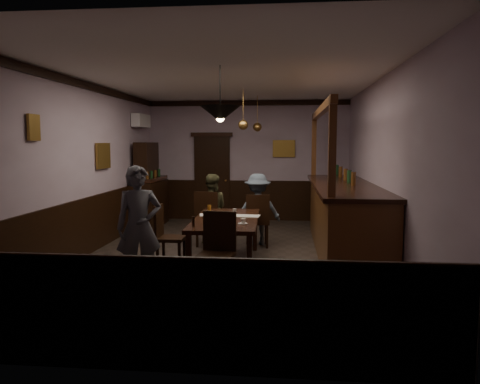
# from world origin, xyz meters

# --- Properties ---
(room) EXTENTS (5.01, 8.01, 3.01)m
(room) POSITION_xyz_m (0.00, 0.00, 1.50)
(room) COLOR #2D2621
(room) RESTS_ON ground
(dining_table) EXTENTS (1.07, 2.23, 0.75)m
(dining_table) POSITION_xyz_m (0.03, -0.42, 0.69)
(dining_table) COLOR black
(dining_table) RESTS_ON ground
(chair_far_left) EXTENTS (0.52, 0.52, 1.05)m
(chair_far_left) POSITION_xyz_m (-0.48, 0.83, 0.57)
(chair_far_left) COLOR black
(chair_far_left) RESTS_ON ground
(chair_far_right) EXTENTS (0.48, 0.48, 1.00)m
(chair_far_right) POSITION_xyz_m (0.45, 0.86, 0.55)
(chair_far_right) COLOR black
(chair_far_right) RESTS_ON ground
(chair_near) EXTENTS (0.50, 0.50, 1.04)m
(chair_near) POSITION_xyz_m (0.08, -1.74, 0.57)
(chair_near) COLOR black
(chair_near) RESTS_ON ground
(chair_side) EXTENTS (0.43, 0.43, 0.97)m
(chair_side) POSITION_xyz_m (-0.90, -0.65, 0.53)
(chair_side) COLOR black
(chair_side) RESTS_ON ground
(person_standing) EXTENTS (0.70, 0.59, 1.64)m
(person_standing) POSITION_xyz_m (-0.98, -1.70, 0.82)
(person_standing) COLOR #4C4E57
(person_standing) RESTS_ON ground
(person_seated_left) EXTENTS (0.68, 0.54, 1.35)m
(person_seated_left) POSITION_xyz_m (-0.47, 1.11, 0.68)
(person_seated_left) COLOR #444329
(person_seated_left) RESTS_ON ground
(person_seated_right) EXTENTS (0.97, 0.69, 1.36)m
(person_seated_right) POSITION_xyz_m (0.43, 1.14, 0.68)
(person_seated_right) COLOR #4C5A6C
(person_seated_right) RESTS_ON ground
(newspaper_left) EXTENTS (0.46, 0.37, 0.01)m
(newspaper_left) POSITION_xyz_m (-0.24, -0.12, 0.75)
(newspaper_left) COLOR silver
(newspaper_left) RESTS_ON dining_table
(newspaper_right) EXTENTS (0.44, 0.33, 0.01)m
(newspaper_right) POSITION_xyz_m (0.33, -0.19, 0.75)
(newspaper_right) COLOR silver
(newspaper_right) RESTS_ON dining_table
(napkin) EXTENTS (0.15, 0.15, 0.00)m
(napkin) POSITION_xyz_m (-0.03, -0.67, 0.75)
(napkin) COLOR #E6CA54
(napkin) RESTS_ON dining_table
(saucer) EXTENTS (0.15, 0.15, 0.01)m
(saucer) POSITION_xyz_m (0.34, -0.94, 0.76)
(saucer) COLOR white
(saucer) RESTS_ON dining_table
(coffee_cup) EXTENTS (0.08, 0.08, 0.07)m
(coffee_cup) POSITION_xyz_m (0.35, -0.95, 0.80)
(coffee_cup) COLOR white
(coffee_cup) RESTS_ON saucer
(pastry_plate) EXTENTS (0.22, 0.22, 0.01)m
(pastry_plate) POSITION_xyz_m (0.01, -0.93, 0.76)
(pastry_plate) COLOR white
(pastry_plate) RESTS_ON dining_table
(pastry_ring_a) EXTENTS (0.13, 0.13, 0.04)m
(pastry_ring_a) POSITION_xyz_m (-0.05, -0.97, 0.79)
(pastry_ring_a) COLOR #C68C47
(pastry_ring_a) RESTS_ON pastry_plate
(pastry_ring_b) EXTENTS (0.13, 0.13, 0.04)m
(pastry_ring_b) POSITION_xyz_m (0.01, -0.95, 0.79)
(pastry_ring_b) COLOR #C68C47
(pastry_ring_b) RESTS_ON pastry_plate
(soda_can) EXTENTS (0.07, 0.07, 0.12)m
(soda_can) POSITION_xyz_m (0.12, -0.53, 0.81)
(soda_can) COLOR yellow
(soda_can) RESTS_ON dining_table
(beer_glass) EXTENTS (0.06, 0.06, 0.20)m
(beer_glass) POSITION_xyz_m (-0.25, -0.35, 0.85)
(beer_glass) COLOR #BF721E
(beer_glass) RESTS_ON dining_table
(water_glass) EXTENTS (0.06, 0.06, 0.15)m
(water_glass) POSITION_xyz_m (0.16, -0.38, 0.82)
(water_glass) COLOR silver
(water_glass) RESTS_ON dining_table
(pepper_mill) EXTENTS (0.04, 0.04, 0.14)m
(pepper_mill) POSITION_xyz_m (-0.35, -1.17, 0.82)
(pepper_mill) COLOR black
(pepper_mill) RESTS_ON dining_table
(sideboard) EXTENTS (0.53, 1.48, 1.95)m
(sideboard) POSITION_xyz_m (-2.21, 2.83, 0.78)
(sideboard) COLOR black
(sideboard) RESTS_ON ground
(bar_counter) EXTENTS (1.07, 4.58, 2.56)m
(bar_counter) POSITION_xyz_m (1.99, 0.64, 0.65)
(bar_counter) COLOR #523216
(bar_counter) RESTS_ON ground
(door_back) EXTENTS (0.90, 0.06, 2.10)m
(door_back) POSITION_xyz_m (-0.90, 3.95, 1.05)
(door_back) COLOR black
(door_back) RESTS_ON ground
(ac_unit) EXTENTS (0.20, 0.85, 0.30)m
(ac_unit) POSITION_xyz_m (-2.38, 2.90, 2.45)
(ac_unit) COLOR white
(ac_unit) RESTS_ON ground
(picture_left_small) EXTENTS (0.04, 0.28, 0.36)m
(picture_left_small) POSITION_xyz_m (-2.46, -1.60, 2.15)
(picture_left_small) COLOR olive
(picture_left_small) RESTS_ON ground
(picture_left_large) EXTENTS (0.04, 0.62, 0.48)m
(picture_left_large) POSITION_xyz_m (-2.46, 0.80, 1.70)
(picture_left_large) COLOR olive
(picture_left_large) RESTS_ON ground
(picture_back) EXTENTS (0.55, 0.04, 0.42)m
(picture_back) POSITION_xyz_m (0.90, 3.96, 1.80)
(picture_back) COLOR olive
(picture_back) RESTS_ON ground
(pendant_iron) EXTENTS (0.56, 0.56, 0.77)m
(pendant_iron) POSITION_xyz_m (0.05, -1.22, 2.34)
(pendant_iron) COLOR black
(pendant_iron) RESTS_ON ground
(pendant_brass_mid) EXTENTS (0.20, 0.20, 0.81)m
(pendant_brass_mid) POSITION_xyz_m (0.10, 1.68, 2.30)
(pendant_brass_mid) COLOR #BF8C3F
(pendant_brass_mid) RESTS_ON ground
(pendant_brass_far) EXTENTS (0.20, 0.20, 0.81)m
(pendant_brass_far) POSITION_xyz_m (0.30, 2.97, 2.30)
(pendant_brass_far) COLOR #BF8C3F
(pendant_brass_far) RESTS_ON ground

